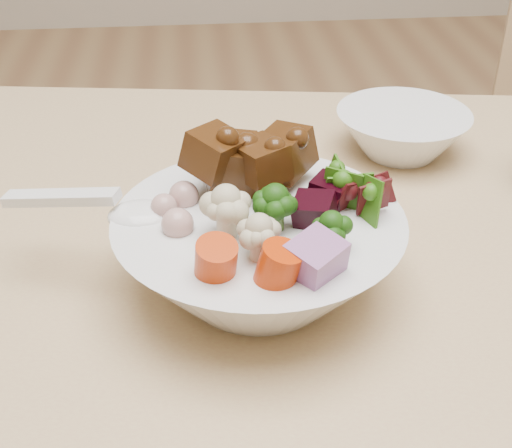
% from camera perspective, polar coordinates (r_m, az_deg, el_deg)
% --- Properties ---
extents(food_bowl, '(0.24, 0.24, 0.13)m').
position_cam_1_polar(food_bowl, '(0.60, 0.39, -1.87)').
color(food_bowl, white).
rests_on(food_bowl, dining_table).
extents(soup_spoon, '(0.15, 0.08, 0.03)m').
position_cam_1_polar(soup_spoon, '(0.60, -10.86, 1.04)').
color(soup_spoon, white).
rests_on(soup_spoon, food_bowl).
extents(side_bowl, '(0.15, 0.15, 0.05)m').
position_cam_1_polar(side_bowl, '(0.84, 11.59, 7.17)').
color(side_bowl, white).
rests_on(side_bowl, dining_table).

